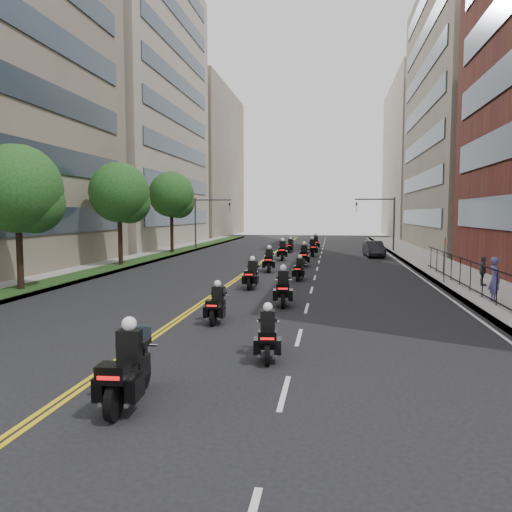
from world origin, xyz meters
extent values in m
plane|color=black|center=(0.00, 0.00, 0.00)|extent=(160.00, 160.00, 0.00)
cube|color=gray|center=(12.00, 25.00, 0.07)|extent=(4.00, 90.00, 0.15)
cube|color=gray|center=(-12.00, 25.00, 0.07)|extent=(4.00, 90.00, 0.15)
cube|color=#183B15|center=(-11.20, 25.00, 0.17)|extent=(2.00, 90.00, 0.04)
cube|color=#756355|center=(21.50, 48.00, 15.00)|extent=(15.00, 28.00, 30.00)
cube|color=#333F4C|center=(13.95, 48.00, 3.50)|extent=(0.12, 24.08, 1.80)
cube|color=#333F4C|center=(13.95, 48.00, 7.50)|extent=(0.12, 24.08, 1.80)
cube|color=#333F4C|center=(13.95, 48.00, 11.50)|extent=(0.12, 24.08, 1.80)
cube|color=#333F4C|center=(13.95, 48.00, 15.50)|extent=(0.12, 24.08, 1.80)
cube|color=#333F4C|center=(13.95, 48.00, 19.50)|extent=(0.12, 24.08, 1.80)
cube|color=#333F4C|center=(13.95, 48.00, 23.50)|extent=(0.12, 24.08, 1.80)
cube|color=gray|center=(21.50, 78.00, 13.00)|extent=(15.00, 28.00, 26.00)
cube|color=#333F4C|center=(-13.95, 17.00, 3.50)|extent=(0.12, 25.80, 1.80)
cube|color=#333F4C|center=(-13.95, 17.00, 7.50)|extent=(0.12, 25.80, 1.80)
cube|color=#333F4C|center=(-13.95, 17.00, 11.50)|extent=(0.12, 25.80, 1.80)
cube|color=#333F4C|center=(-13.95, 17.00, 15.50)|extent=(0.12, 25.80, 1.80)
cube|color=gray|center=(-22.00, 48.00, 17.00)|extent=(16.00, 28.00, 34.00)
cube|color=#333F4C|center=(-13.95, 48.00, 3.50)|extent=(0.12, 24.08, 1.80)
cube|color=#333F4C|center=(-13.95, 48.00, 7.50)|extent=(0.12, 24.08, 1.80)
cube|color=#333F4C|center=(-13.95, 48.00, 11.50)|extent=(0.12, 24.08, 1.80)
cube|color=#333F4C|center=(-13.95, 48.00, 15.50)|extent=(0.12, 24.08, 1.80)
cube|color=#333F4C|center=(-13.95, 48.00, 19.50)|extent=(0.12, 24.08, 1.80)
cube|color=#333F4C|center=(-13.95, 48.00, 23.50)|extent=(0.12, 24.08, 1.80)
cube|color=#333F4C|center=(-13.95, 48.00, 27.50)|extent=(0.12, 24.08, 1.80)
cube|color=#756355|center=(-22.00, 78.00, 13.00)|extent=(16.00, 28.00, 26.00)
cube|color=black|center=(11.00, 12.00, 1.60)|extent=(0.05, 28.00, 0.05)
cube|color=black|center=(11.00, 12.00, 0.30)|extent=(0.05, 28.00, 0.05)
cylinder|color=black|center=(-11.20, 12.00, 2.42)|extent=(0.32, 0.32, 4.83)
sphere|color=#174618|center=(-11.20, 12.00, 5.18)|extent=(4.40, 4.40, 4.40)
sphere|color=#174618|center=(-10.60, 12.40, 4.49)|extent=(3.08, 3.08, 3.08)
cylinder|color=black|center=(-11.20, 24.00, 2.55)|extent=(0.32, 0.32, 5.11)
sphere|color=#174618|center=(-11.20, 24.00, 5.47)|extent=(4.40, 4.40, 4.40)
sphere|color=#174618|center=(-10.60, 24.40, 4.75)|extent=(3.08, 3.08, 3.08)
cylinder|color=black|center=(-11.20, 36.00, 2.69)|extent=(0.32, 0.32, 5.39)
sphere|color=#174618|center=(-11.20, 36.00, 5.78)|extent=(4.40, 4.40, 4.40)
sphere|color=#174618|center=(-10.60, 36.40, 5.00)|extent=(3.08, 3.08, 3.08)
cylinder|color=#3F3F44|center=(10.50, 42.00, 2.80)|extent=(0.18, 0.18, 5.60)
cylinder|color=#3F3F44|center=(8.50, 42.00, 5.40)|extent=(4.00, 0.14, 0.14)
imported|color=black|center=(6.70, 42.00, 4.60)|extent=(0.16, 0.20, 1.00)
cylinder|color=#3F3F44|center=(-10.50, 42.00, 2.80)|extent=(0.18, 0.18, 5.60)
cylinder|color=#3F3F44|center=(-8.50, 42.00, 5.40)|extent=(4.00, 0.14, 0.14)
imported|color=black|center=(-6.70, 42.00, 4.60)|extent=(0.16, 0.20, 1.00)
cylinder|color=black|center=(0.11, -1.98, 0.37)|extent=(0.19, 0.75, 0.74)
cylinder|color=black|center=(0.01, -0.24, 0.37)|extent=(0.19, 0.75, 0.74)
cube|color=black|center=(0.06, -1.11, 0.68)|extent=(0.54, 1.50, 0.44)
cube|color=silver|center=(0.05, -1.06, 0.43)|extent=(0.45, 0.62, 0.33)
cube|color=black|center=(0.11, -1.98, 0.94)|extent=(0.59, 0.49, 0.35)
cube|color=red|center=(0.12, -2.21, 0.92)|extent=(0.44, 0.06, 0.08)
cube|color=black|center=(0.05, -1.06, 1.22)|extent=(0.50, 0.33, 0.68)
sphere|color=white|center=(0.05, -1.05, 1.68)|extent=(0.32, 0.32, 0.32)
cylinder|color=black|center=(2.57, 1.91, 0.31)|extent=(0.20, 0.63, 0.62)
cylinder|color=black|center=(2.41, 3.36, 0.31)|extent=(0.20, 0.63, 0.62)
cube|color=black|center=(2.49, 2.63, 0.56)|extent=(0.52, 1.27, 0.36)
cube|color=silver|center=(2.49, 2.68, 0.36)|extent=(0.40, 0.54, 0.27)
cube|color=black|center=(2.57, 1.91, 0.78)|extent=(0.51, 0.43, 0.29)
cube|color=red|center=(2.60, 1.72, 0.77)|extent=(0.37, 0.07, 0.06)
cube|color=black|center=(2.49, 2.68, 1.02)|extent=(0.43, 0.30, 0.56)
sphere|color=white|center=(2.49, 2.69, 1.40)|extent=(0.26, 0.26, 0.26)
cylinder|color=black|center=(0.10, 6.15, 0.31)|extent=(0.13, 0.62, 0.62)
cylinder|color=black|center=(0.08, 7.60, 0.31)|extent=(0.13, 0.62, 0.62)
cube|color=black|center=(0.09, 6.88, 0.56)|extent=(0.39, 1.23, 0.36)
cube|color=silver|center=(0.09, 6.92, 0.35)|extent=(0.35, 0.50, 0.27)
cube|color=black|center=(0.10, 6.15, 0.78)|extent=(0.48, 0.39, 0.29)
cube|color=red|center=(0.10, 5.96, 0.76)|extent=(0.36, 0.03, 0.06)
cube|color=black|center=(0.09, 6.92, 1.02)|extent=(0.40, 0.26, 0.56)
sphere|color=white|center=(0.09, 6.93, 1.40)|extent=(0.26, 0.26, 0.26)
cylinder|color=black|center=(2.22, 9.72, 0.36)|extent=(0.20, 0.72, 0.71)
cylinder|color=black|center=(2.09, 11.39, 0.36)|extent=(0.20, 0.72, 0.71)
cube|color=black|center=(2.15, 10.55, 0.65)|extent=(0.55, 1.45, 0.42)
cube|color=silver|center=(2.15, 10.61, 0.41)|extent=(0.44, 0.61, 0.31)
cube|color=black|center=(2.22, 9.72, 0.90)|extent=(0.58, 0.48, 0.34)
cube|color=red|center=(2.24, 9.50, 0.88)|extent=(0.42, 0.06, 0.07)
cube|color=black|center=(2.15, 10.61, 1.17)|extent=(0.48, 0.33, 0.65)
sphere|color=white|center=(2.15, 10.62, 1.61)|extent=(0.30, 0.30, 0.30)
cylinder|color=black|center=(0.04, 14.36, 0.35)|extent=(0.16, 0.69, 0.69)
cylinder|color=black|center=(0.08, 15.98, 0.35)|extent=(0.16, 0.69, 0.69)
cube|color=black|center=(0.06, 15.17, 0.63)|extent=(0.46, 1.38, 0.41)
cube|color=silver|center=(0.06, 15.22, 0.40)|extent=(0.40, 0.57, 0.30)
cube|color=black|center=(0.04, 14.36, 0.87)|extent=(0.54, 0.44, 0.32)
cube|color=red|center=(0.03, 14.14, 0.85)|extent=(0.41, 0.04, 0.07)
cube|color=black|center=(0.06, 15.22, 1.14)|extent=(0.45, 0.30, 0.63)
sphere|color=white|center=(0.06, 15.23, 1.56)|extent=(0.29, 0.29, 0.29)
cylinder|color=black|center=(2.28, 18.07, 0.31)|extent=(0.18, 0.62, 0.61)
cylinder|color=black|center=(2.42, 19.51, 0.31)|extent=(0.18, 0.62, 0.61)
cube|color=black|center=(2.35, 18.79, 0.56)|extent=(0.49, 1.25, 0.36)
cube|color=silver|center=(2.35, 18.84, 0.35)|extent=(0.39, 0.53, 0.27)
cube|color=black|center=(2.28, 18.07, 0.78)|extent=(0.50, 0.42, 0.29)
cube|color=red|center=(2.27, 17.88, 0.76)|extent=(0.36, 0.06, 0.06)
cube|color=black|center=(2.35, 18.84, 1.01)|extent=(0.42, 0.29, 0.56)
sphere|color=white|center=(2.35, 18.84, 1.39)|extent=(0.26, 0.26, 0.26)
cylinder|color=black|center=(0.07, 22.00, 0.36)|extent=(0.21, 0.74, 0.73)
cylinder|color=black|center=(-0.07, 23.71, 0.36)|extent=(0.21, 0.74, 0.73)
cube|color=black|center=(0.00, 22.85, 0.66)|extent=(0.57, 1.48, 0.43)
cube|color=silver|center=(-0.01, 22.91, 0.42)|extent=(0.45, 0.62, 0.32)
cube|color=black|center=(0.07, 22.00, 0.92)|extent=(0.59, 0.49, 0.34)
cube|color=red|center=(0.09, 21.78, 0.90)|extent=(0.43, 0.07, 0.07)
cube|color=black|center=(-0.01, 22.91, 1.20)|extent=(0.49, 0.34, 0.66)
sphere|color=white|center=(-0.01, 22.92, 1.65)|extent=(0.31, 0.31, 0.31)
cylinder|color=black|center=(2.18, 25.99, 0.37)|extent=(0.17, 0.75, 0.75)
cylinder|color=black|center=(2.14, 27.74, 0.37)|extent=(0.17, 0.75, 0.75)
cube|color=black|center=(2.16, 26.87, 0.68)|extent=(0.49, 1.49, 0.44)
cube|color=silver|center=(2.16, 26.92, 0.43)|extent=(0.43, 0.61, 0.33)
cube|color=black|center=(2.18, 25.99, 0.94)|extent=(0.58, 0.47, 0.35)
cube|color=red|center=(2.19, 25.76, 0.92)|extent=(0.44, 0.04, 0.08)
cube|color=black|center=(2.16, 26.92, 1.23)|extent=(0.49, 0.32, 0.68)
sphere|color=white|center=(2.16, 26.93, 1.69)|extent=(0.32, 0.32, 0.32)
cylinder|color=black|center=(0.14, 30.31, 0.38)|extent=(0.20, 0.77, 0.76)
cylinder|color=black|center=(0.05, 32.10, 0.38)|extent=(0.20, 0.77, 0.76)
cube|color=black|center=(0.09, 31.21, 0.69)|extent=(0.55, 1.53, 0.45)
cube|color=silver|center=(0.09, 31.26, 0.44)|extent=(0.46, 0.64, 0.34)
cube|color=black|center=(0.14, 30.31, 0.96)|extent=(0.61, 0.50, 0.36)
cube|color=red|center=(0.15, 30.08, 0.94)|extent=(0.45, 0.06, 0.08)
cube|color=black|center=(0.09, 31.26, 1.25)|extent=(0.51, 0.34, 0.69)
sphere|color=white|center=(0.09, 31.28, 1.72)|extent=(0.32, 0.32, 0.32)
cylinder|color=black|center=(2.54, 34.78, 0.37)|extent=(0.23, 0.74, 0.73)
cylinder|color=black|center=(2.35, 36.49, 0.37)|extent=(0.23, 0.74, 0.73)
cube|color=black|center=(2.44, 35.63, 0.67)|extent=(0.61, 1.49, 0.43)
cube|color=silver|center=(2.44, 35.69, 0.42)|extent=(0.47, 0.63, 0.32)
cube|color=black|center=(2.54, 34.78, 0.92)|extent=(0.60, 0.51, 0.34)
cube|color=red|center=(2.56, 34.55, 0.90)|extent=(0.43, 0.08, 0.08)
cube|color=black|center=(2.44, 35.69, 1.20)|extent=(0.50, 0.35, 0.67)
sphere|color=white|center=(2.44, 35.70, 1.65)|extent=(0.31, 0.31, 0.31)
cylinder|color=black|center=(-0.01, 38.70, 0.32)|extent=(0.20, 0.65, 0.63)
cylinder|color=black|center=(0.16, 40.19, 0.32)|extent=(0.20, 0.65, 0.63)
cube|color=black|center=(0.08, 39.45, 0.58)|extent=(0.53, 1.30, 0.37)
cube|color=silver|center=(0.08, 39.49, 0.36)|extent=(0.41, 0.55, 0.28)
cube|color=black|center=(-0.01, 38.70, 0.80)|extent=(0.53, 0.44, 0.30)
cube|color=red|center=(-0.03, 38.51, 0.78)|extent=(0.37, 0.07, 0.07)
cube|color=black|center=(0.08, 39.49, 1.05)|extent=(0.44, 0.31, 0.58)
sphere|color=white|center=(0.08, 39.50, 1.44)|extent=(0.27, 0.27, 0.27)
cylinder|color=black|center=(2.54, 42.55, 0.36)|extent=(0.19, 0.73, 0.72)
cylinder|color=black|center=(2.43, 44.24, 0.36)|extent=(0.19, 0.73, 0.72)
cube|color=black|center=(2.49, 43.40, 0.66)|extent=(0.53, 1.45, 0.42)
cube|color=silver|center=(2.48, 43.45, 0.41)|extent=(0.44, 0.61, 0.32)
cube|color=black|center=(2.54, 42.55, 0.91)|extent=(0.58, 0.48, 0.34)
cube|color=red|center=(2.56, 42.33, 0.89)|extent=(0.42, 0.06, 0.07)
cube|color=black|center=(2.48, 43.45, 1.19)|extent=(0.48, 0.33, 0.66)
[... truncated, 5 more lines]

